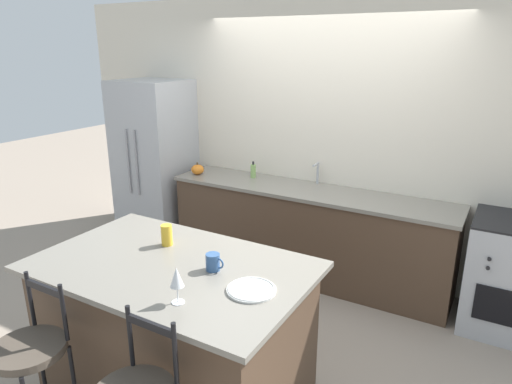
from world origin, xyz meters
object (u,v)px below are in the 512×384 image
at_px(soap_bottle, 253,171).
at_px(refrigerator, 156,164).
at_px(dinner_plate, 251,289).
at_px(coffee_mug, 213,262).
at_px(pumpkin_decoration, 198,169).
at_px(bar_stool_near, 33,365).
at_px(tumbler_cup, 167,235).
at_px(wine_glass, 177,278).

bearing_deg(soap_bottle, refrigerator, -173.23).
distance_m(dinner_plate, soap_bottle, 2.38).
bearing_deg(refrigerator, coffee_mug, -41.26).
distance_m(refrigerator, pumpkin_decoration, 0.63).
relative_size(refrigerator, soap_bottle, 10.86).
relative_size(bar_stool_near, soap_bottle, 6.01).
relative_size(refrigerator, bar_stool_near, 1.81).
bearing_deg(coffee_mug, dinner_plate, -16.79).
bearing_deg(dinner_plate, coffee_mug, 163.21).
bearing_deg(soap_bottle, tumbler_cup, -77.88).
xyz_separation_m(pumpkin_decoration, soap_bottle, (0.58, 0.19, 0.02)).
relative_size(wine_glass, pumpkin_decoration, 1.50).
xyz_separation_m(dinner_plate, soap_bottle, (-1.19, 2.06, 0.03)).
height_order(dinner_plate, wine_glass, wine_glass).
bearing_deg(pumpkin_decoration, wine_glass, -55.37).
height_order(refrigerator, wine_glass, refrigerator).
bearing_deg(refrigerator, wine_glass, -46.15).
xyz_separation_m(bar_stool_near, wine_glass, (0.69, 0.42, 0.52)).
bearing_deg(coffee_mug, soap_bottle, 113.85).
xyz_separation_m(dinner_plate, coffee_mug, (-0.32, 0.10, 0.04)).
bearing_deg(wine_glass, pumpkin_decoration, 124.63).
relative_size(bar_stool_near, coffee_mug, 8.64).
height_order(bar_stool_near, dinner_plate, bar_stool_near).
bearing_deg(bar_stool_near, dinner_plate, 36.59).
height_order(coffee_mug, soap_bottle, soap_bottle).
bearing_deg(refrigerator, pumpkin_decoration, -4.09).
bearing_deg(bar_stool_near, coffee_mug, 51.63).
distance_m(refrigerator, wine_glass, 3.08).
xyz_separation_m(refrigerator, bar_stool_near, (1.44, -2.64, -0.37)).
bearing_deg(soap_bottle, pumpkin_decoration, -161.99).
height_order(dinner_plate, tumbler_cup, tumbler_cup).
bearing_deg(pumpkin_decoration, bar_stool_near, -72.68).
distance_m(bar_stool_near, wine_glass, 0.96).
bearing_deg(coffee_mug, wine_glass, -82.94).
relative_size(refrigerator, dinner_plate, 6.83).
relative_size(pumpkin_decoration, soap_bottle, 0.79).
relative_size(dinner_plate, coffee_mug, 2.29).
bearing_deg(tumbler_cup, bar_stool_near, -99.77).
height_order(refrigerator, bar_stool_near, refrigerator).
bearing_deg(tumbler_cup, dinner_plate, -16.67).
bearing_deg(dinner_plate, soap_bottle, 119.97).
distance_m(bar_stool_near, coffee_mug, 1.12).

